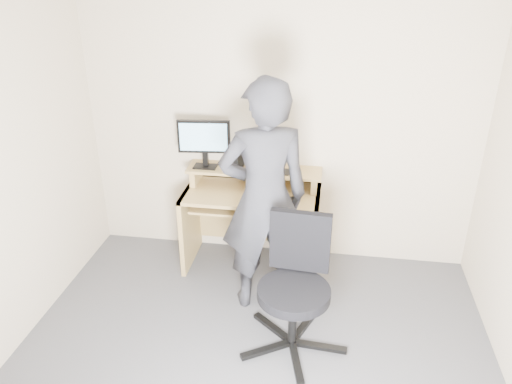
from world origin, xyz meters
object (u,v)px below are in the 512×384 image
(person, at_px, (264,199))
(office_chair, at_px, (296,281))
(monitor, at_px, (204,140))
(desk, at_px, (253,208))

(person, bearing_deg, office_chair, 104.98)
(monitor, xyz_separation_m, office_chair, (0.92, -1.07, -0.63))
(desk, height_order, person, person)
(desk, height_order, monitor, monitor)
(office_chair, distance_m, person, 0.67)
(monitor, relative_size, office_chair, 0.47)
(desk, distance_m, person, 0.74)
(monitor, bearing_deg, office_chair, -55.53)
(office_chair, bearing_deg, person, 127.56)
(monitor, distance_m, person, 0.91)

